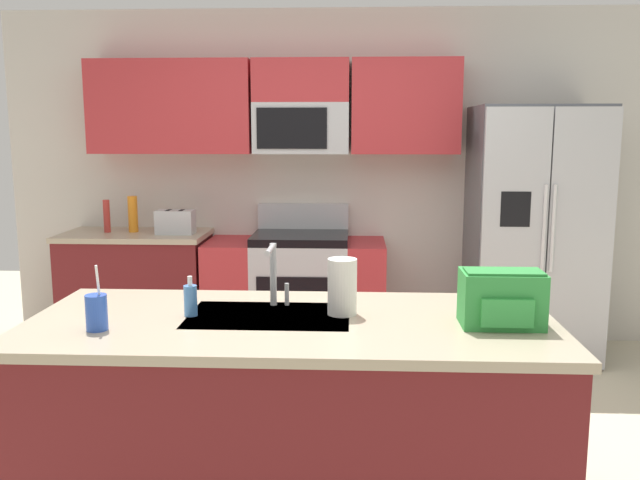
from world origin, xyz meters
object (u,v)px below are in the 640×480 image
at_px(refrigerator, 533,234).
at_px(drink_cup_blue, 97,312).
at_px(pepper_mill, 107,216).
at_px(soap_dispenser, 191,300).
at_px(range_oven, 296,292).
at_px(backpack, 502,297).
at_px(sink_faucet, 274,270).
at_px(toaster, 175,222).
at_px(paper_towel_roll, 342,287).
at_px(bottle_orange, 133,214).

relative_size(refrigerator, drink_cup_blue, 7.08).
distance_m(pepper_mill, soap_dispenser, 2.58).
distance_m(range_oven, pepper_mill, 1.57).
height_order(range_oven, backpack, backpack).
bearing_deg(drink_cup_blue, sink_faucet, 30.60).
height_order(toaster, paper_towel_roll, paper_towel_roll).
bearing_deg(range_oven, pepper_mill, -179.90).
xyz_separation_m(toaster, soap_dispenser, (0.66, -2.23, -0.02)).
bearing_deg(soap_dispenser, pepper_mill, 117.86).
bearing_deg(sink_faucet, toaster, 115.67).
bearing_deg(bottle_orange, soap_dispenser, -66.37).
xyz_separation_m(sink_faucet, backpack, (0.94, -0.25, -0.05)).
bearing_deg(refrigerator, sink_faucet, -129.16).
bearing_deg(sink_faucet, paper_towel_roll, -19.81).
bearing_deg(paper_towel_roll, pepper_mill, 129.59).
relative_size(sink_faucet, backpack, 0.88).
bearing_deg(refrigerator, soap_dispenser, -132.16).
bearing_deg(refrigerator, drink_cup_blue, -133.62).
distance_m(sink_faucet, backpack, 0.97).
height_order(refrigerator, bottle_orange, refrigerator).
bearing_deg(refrigerator, bottle_orange, 178.13).
relative_size(refrigerator, bottle_orange, 6.68).
relative_size(toaster, bottle_orange, 1.01).
height_order(pepper_mill, backpack, pepper_mill).
height_order(range_oven, bottle_orange, bottle_orange).
xyz_separation_m(toaster, sink_faucet, (1.00, -2.07, 0.08)).
distance_m(refrigerator, bottle_orange, 3.02).
distance_m(soap_dispenser, backpack, 1.28).
bearing_deg(bottle_orange, refrigerator, -1.87).
bearing_deg(soap_dispenser, bottle_orange, 113.63).
bearing_deg(drink_cup_blue, pepper_mill, 109.56).
bearing_deg(backpack, drink_cup_blue, -175.09).
xyz_separation_m(bottle_orange, paper_towel_roll, (1.65, -2.26, -0.02)).
distance_m(toaster, backpack, 3.02).
bearing_deg(refrigerator, paper_towel_roll, -122.33).
xyz_separation_m(range_oven, bottle_orange, (-1.26, 0.03, 0.60)).
bearing_deg(sink_faucet, drink_cup_blue, -149.40).
bearing_deg(toaster, backpack, -50.14).
distance_m(pepper_mill, bottle_orange, 0.20).
relative_size(sink_faucet, drink_cup_blue, 1.08).
bearing_deg(soap_dispenser, paper_towel_roll, 4.80).
relative_size(bottle_orange, sink_faucet, 0.98).
distance_m(drink_cup_blue, paper_towel_roll, 0.99).
bearing_deg(paper_towel_roll, toaster, 120.78).
height_order(refrigerator, soap_dispenser, refrigerator).
bearing_deg(paper_towel_roll, sink_faucet, 160.19).
relative_size(range_oven, pepper_mill, 5.44).
relative_size(refrigerator, backpack, 5.78).
xyz_separation_m(toaster, paper_towel_roll, (1.30, -2.18, 0.03)).
distance_m(pepper_mill, paper_towel_roll, 2.90).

